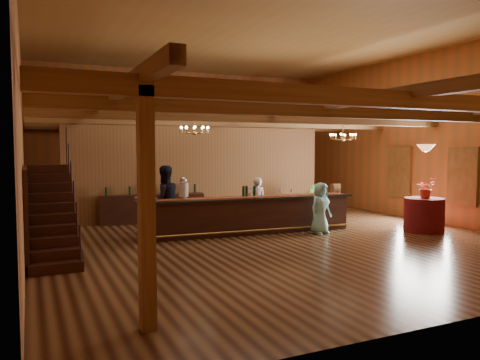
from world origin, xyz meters
name	(u,v)px	position (x,y,z in m)	size (l,w,h in m)	color
floor	(261,234)	(0.00, 0.00, 0.00)	(14.00, 14.00, 0.00)	brown
ceiling	(262,33)	(0.00, 0.00, 5.50)	(14.00, 14.00, 0.00)	olive
wall_back	(184,139)	(0.00, 7.00, 2.75)	(12.00, 0.10, 5.50)	#B66030
wall_left	(21,132)	(-6.00, 0.00, 2.75)	(0.10, 14.00, 5.50)	#B66030
wall_right	(424,137)	(6.00, 0.00, 2.75)	(0.10, 14.00, 5.50)	#B66030
beam_grid	(253,118)	(0.00, 0.51, 3.24)	(11.90, 13.90, 0.39)	olive
support_posts	(270,178)	(0.00, -0.50, 1.60)	(9.20, 10.20, 3.20)	olive
partition_wall	(202,173)	(-0.50, 3.50, 1.55)	(9.00, 0.18, 3.10)	brown
window_right_front	(463,176)	(5.95, -1.60, 1.55)	(0.12, 1.05, 1.75)	white
window_right_back	(400,172)	(5.95, 1.00, 1.55)	(0.12, 1.05, 1.75)	white
staircase	(52,213)	(-5.45, -0.74, 1.00)	(1.00, 2.80, 2.00)	#37180F
backroom_boxes	(189,197)	(-0.29, 5.50, 0.53)	(4.10, 0.60, 1.10)	#37180F
tasting_bar	(250,215)	(-0.24, 0.20, 0.52)	(6.21, 1.23, 1.04)	#37180F
beverage_dispenser	(183,189)	(-2.13, 0.39, 1.32)	(0.26, 0.26, 0.60)	silver
glass_rack_tray	(146,199)	(-3.16, 0.37, 1.08)	(0.50, 0.50, 0.10)	gray
raffle_drum	(335,188)	(2.45, -0.04, 1.20)	(0.34, 0.24, 0.30)	olive
bar_bottle_0	(244,191)	(-0.39, 0.33, 1.18)	(0.07, 0.07, 0.30)	black
bar_bottle_1	(247,191)	(-0.30, 0.33, 1.18)	(0.07, 0.07, 0.30)	black
bar_bottle_2	(255,191)	(-0.06, 0.31, 1.18)	(0.07, 0.07, 0.30)	black
backbar_shelf	(153,209)	(-2.29, 3.16, 0.46)	(3.26, 0.51, 0.92)	#37180F
round_table	(424,215)	(4.42, -1.60, 0.48)	(1.12, 1.12, 0.97)	maroon
chandelier_left	(195,130)	(-1.68, 0.75, 2.90)	(0.80, 0.80, 0.46)	tan
chandelier_right	(343,136)	(3.09, 0.47, 2.75)	(0.80, 0.80, 0.60)	tan
pendant_lamp	(426,148)	(4.42, -1.60, 2.40)	(0.52, 0.52, 0.90)	tan
bartender	(257,202)	(0.39, 1.06, 0.76)	(0.55, 0.36, 1.52)	white
staff_second	(164,201)	(-2.52, 0.89, 0.96)	(0.93, 0.73, 1.92)	black
guest	(321,208)	(1.54, -0.63, 0.72)	(0.70, 0.46, 1.44)	#8CDCE1
floor_plant	(308,200)	(3.08, 2.40, 0.57)	(0.62, 0.50, 1.13)	#3F742A
table_flowers	(426,188)	(4.46, -1.60, 1.26)	(0.54, 0.47, 0.60)	red
table_vase	(427,193)	(4.56, -1.57, 1.10)	(0.14, 0.14, 0.28)	tan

